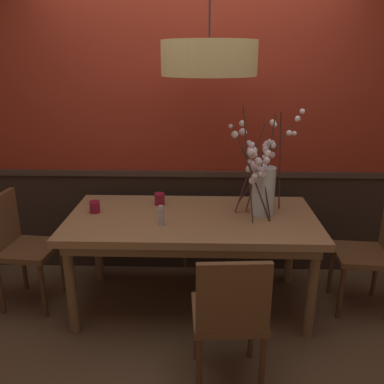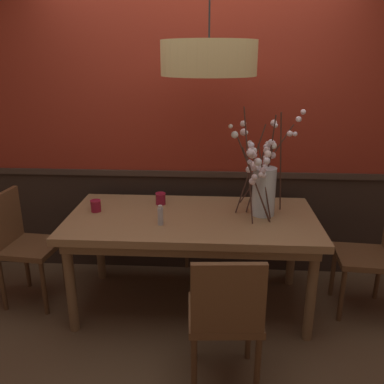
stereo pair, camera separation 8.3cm
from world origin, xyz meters
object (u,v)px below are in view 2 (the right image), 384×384
Objects in this scene: candle_holder_nearer_edge at (161,199)px; condiment_bottle at (160,216)px; chair_far_side_left at (172,206)px; vase_with_blossoms at (263,184)px; chair_head_west_end at (22,241)px; chair_near_side_right at (225,314)px; dining_table at (192,227)px; candle_holder_nearer_center at (96,206)px; chair_head_east_end at (376,252)px; chair_far_side_right at (223,207)px; pendant_lamp at (209,58)px.

condiment_bottle is (0.05, -0.41, 0.02)m from candle_holder_nearer_edge.
chair_far_side_left is 1.16× the size of vase_with_blossoms.
chair_head_west_end is 1.02× the size of chair_near_side_right.
chair_near_side_right is at bearing -107.06° from vase_with_blossoms.
condiment_bottle is (-0.21, -0.17, 0.15)m from dining_table.
candle_holder_nearer_edge is (-0.51, 1.08, 0.30)m from chair_near_side_right.
chair_near_side_right is 1.23m from candle_holder_nearer_edge.
candle_holder_nearer_center is at bearing -158.62° from candle_holder_nearer_edge.
chair_head_east_end is at bearing -27.50° from chair_far_side_left.
chair_near_side_right reaches higher than chair_far_side_right.
vase_with_blossoms is 0.71× the size of pendant_lamp.
chair_head_west_end is 1.18m from condiment_bottle.
chair_near_side_right is (0.24, -0.84, -0.16)m from dining_table.
vase_with_blossoms is 1.27m from candle_holder_nearer_center.
chair_far_side_left reaches higher than chair_far_side_right.
chair_near_side_right is at bearing -42.37° from candle_holder_nearer_center.
chair_far_side_left is 1.19m from vase_with_blossoms.
candle_holder_nearer_edge reaches higher than dining_table.
candle_holder_nearer_center is 0.95× the size of candle_holder_nearer_edge.
dining_table is at bearing 155.86° from pendant_lamp.
chair_near_side_right is 9.42× the size of candle_holder_nearer_edge.
candle_holder_nearer_edge is at bearing 115.10° from chair_near_side_right.
chair_far_side_left reaches higher than chair_near_side_right.
chair_far_side_right is 1.00m from vase_with_blossoms.
candle_holder_nearer_center is at bearing -122.18° from chair_far_side_left.
chair_far_side_left is at bearing -174.65° from chair_far_side_right.
vase_with_blossoms is at bearing 15.84° from pendant_lamp.
condiment_bottle is (0.53, -0.23, 0.02)m from candle_holder_nearer_center.
dining_table is at bearing -74.19° from chair_far_side_left.
chair_head_west_end is at bearing -142.25° from chair_far_side_left.
vase_with_blossoms is at bearing -12.53° from candle_holder_nearer_edge.
condiment_bottle is (-1.59, -0.18, 0.33)m from chair_head_east_end.
chair_far_side_right is at bearing 66.60° from condiment_bottle.
chair_head_east_end is (2.71, 0.01, -0.02)m from chair_head_west_end.
candle_holder_nearer_center is (-0.98, 0.89, 0.30)m from chair_near_side_right.
chair_far_side_right is at bearing 29.41° from chair_head_west_end.
pendant_lamp reaches higher than chair_head_east_end.
vase_with_blossoms is 0.82m from candle_holder_nearer_edge.
chair_near_side_right is at bearing -90.36° from chair_far_side_right.
pendant_lamp is (-0.40, -0.11, 0.87)m from vase_with_blossoms.
chair_far_side_left is 1.75m from chair_near_side_right.
chair_head_west_end is 9.57× the size of candle_holder_nearer_edge.
chair_far_side_right is 9.72× the size of candle_holder_nearer_center.
chair_far_side_left is at bearing 105.81° from dining_table.
chair_far_side_left is at bearing 134.02° from vase_with_blossoms.
chair_head_west_end is 1.98m from pendant_lamp.
vase_with_blossoms is (0.52, 0.06, 0.33)m from dining_table.
chair_head_west_end is (-1.58, -0.89, 0.02)m from chair_far_side_right.
vase_with_blossoms reaches higher than chair_far_side_right.
condiment_bottle is (0.03, -1.02, 0.31)m from chair_far_side_left.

